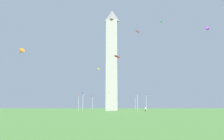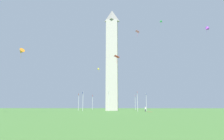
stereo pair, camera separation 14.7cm
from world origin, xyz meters
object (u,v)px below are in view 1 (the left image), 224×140
object	(u,v)px
flagpole_ne	(137,100)
flagpole_nw	(83,100)
kite_purple_delta	(206,29)
flagpole_w	(79,101)
kite_green_delta	(161,22)
kite_red_diamond	(117,57)
flagpole_n	(109,100)
kite_pink_diamond	(138,32)
person_white_shirt	(145,109)
kite_yellow_delta	(99,69)
picnic_blanket_near_first_person	(149,112)
kite_orange_delta	(21,52)
flagpole_s	(114,102)
flagpole_se	(135,102)
obelisk_monument	(112,58)
flagpole_e	(146,101)
flagpole_sw	(92,102)

from	to	relation	value
flagpole_ne	flagpole_nw	bearing A→B (deg)	-90.00
flagpole_nw	kite_purple_delta	xyz separation A→B (m)	(11.33, 43.47, 22.97)
flagpole_w	kite_green_delta	size ratio (longest dim) A/B	3.66
kite_red_diamond	kite_purple_delta	distance (m)	31.68
flagpole_n	kite_pink_diamond	xyz separation A→B (m)	(7.38, 10.37, 22.51)
flagpole_w	kite_purple_delta	xyz separation A→B (m)	(21.72, 47.77, 22.97)
person_white_shirt	flagpole_n	bearing A→B (deg)	60.97
kite_yellow_delta	picnic_blanket_near_first_person	xyz separation A→B (m)	(10.34, 18.84, -16.87)
kite_pink_diamond	picnic_blanket_near_first_person	xyz separation A→B (m)	(-4.93, 3.59, -26.57)
kite_yellow_delta	person_white_shirt	bearing A→B (deg)	64.44
kite_yellow_delta	kite_orange_delta	distance (m)	31.90
kite_red_diamond	picnic_blanket_near_first_person	size ratio (longest dim) A/B	1.41
flagpole_n	kite_green_delta	world-z (taller)	kite_green_delta
kite_green_delta	picnic_blanket_near_first_person	size ratio (longest dim) A/B	1.12
flagpole_ne	flagpole_s	bearing A→B (deg)	-157.50
flagpole_n	person_white_shirt	distance (m)	13.23
person_white_shirt	flagpole_s	bearing A→B (deg)	-3.31
flagpole_n	kite_green_delta	bearing A→B (deg)	91.25
flagpole_se	flagpole_nw	xyz separation A→B (m)	(20.77, -20.77, 0.00)
flagpole_ne	person_white_shirt	xyz separation A→B (m)	(4.87, 2.43, -3.23)
flagpole_w	flagpole_nw	distance (m)	11.24
obelisk_monument	flagpole_e	size ratio (longest dim) A/B	6.28
kite_green_delta	flagpole_ne	bearing A→B (deg)	-112.65
obelisk_monument	kite_orange_delta	bearing A→B (deg)	-36.36
kite_purple_delta	kite_yellow_delta	bearing A→B (deg)	-111.46
flagpole_n	kite_orange_delta	size ratio (longest dim) A/B	2.41
flagpole_n	kite_orange_delta	world-z (taller)	kite_orange_delta
flagpole_n	flagpole_e	bearing A→B (deg)	135.00
kite_yellow_delta	flagpole_nw	bearing A→B (deg)	-56.91
kite_red_diamond	kite_orange_delta	distance (m)	28.03
kite_orange_delta	flagpole_sw	bearing A→B (deg)	162.47
flagpole_se	person_white_shirt	size ratio (longest dim) A/B	4.38
obelisk_monument	kite_yellow_delta	xyz separation A→B (m)	(6.86, -4.88, -6.28)
flagpole_n	picnic_blanket_near_first_person	xyz separation A→B (m)	(2.45, 13.96, -4.06)
flagpole_nw	kite_yellow_delta	xyz separation A→B (m)	(-3.59, 5.51, 12.81)
picnic_blanket_near_first_person	obelisk_monument	bearing A→B (deg)	-140.94
kite_red_diamond	flagpole_n	bearing A→B (deg)	-163.65
flagpole_se	person_white_shirt	bearing A→B (deg)	5.41
obelisk_monument	flagpole_nw	distance (m)	24.12
obelisk_monument	flagpole_nw	world-z (taller)	obelisk_monument
flagpole_sw	kite_orange_delta	size ratio (longest dim) A/B	2.41
kite_red_diamond	kite_purple_delta	xyz separation A→B (m)	(-5.18, 29.50, 10.32)
kite_orange_delta	kite_green_delta	bearing A→B (deg)	112.60
obelisk_monument	flagpole_e	bearing A→B (deg)	89.75
flagpole_se	obelisk_monument	bearing A→B (deg)	-45.18
obelisk_monument	flagpole_nw	xyz separation A→B (m)	(10.45, -10.39, -19.09)
person_white_shirt	kite_red_diamond	xyz separation A→B (m)	(11.64, -9.24, 15.88)
kite_red_diamond	flagpole_nw	bearing A→B (deg)	-139.77
flagpole_s	picnic_blanket_near_first_person	distance (m)	34.99
obelisk_monument	flagpole_n	bearing A→B (deg)	0.00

